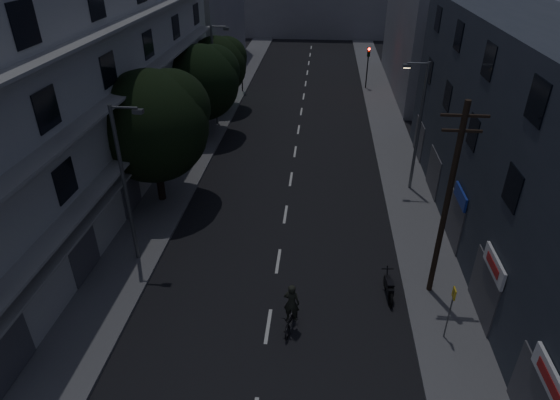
% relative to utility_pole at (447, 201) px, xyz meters
% --- Properties ---
extents(ground, '(160.00, 160.00, 0.00)m').
position_rel_utility_pole_xyz_m(ground, '(-7.17, 15.65, -4.87)').
color(ground, black).
rests_on(ground, ground).
extents(sidewalk_left, '(3.00, 90.00, 0.15)m').
position_rel_utility_pole_xyz_m(sidewalk_left, '(-14.67, 15.65, -4.79)').
color(sidewalk_left, '#565659').
rests_on(sidewalk_left, ground).
extents(sidewalk_right, '(3.00, 90.00, 0.15)m').
position_rel_utility_pole_xyz_m(sidewalk_right, '(0.33, 15.65, -4.79)').
color(sidewalk_right, '#565659').
rests_on(sidewalk_right, ground).
extents(lane_markings, '(0.15, 60.50, 0.01)m').
position_rel_utility_pole_xyz_m(lane_markings, '(-7.17, 21.90, -4.86)').
color(lane_markings, beige).
rests_on(lane_markings, ground).
extents(building_left, '(7.00, 36.00, 14.00)m').
position_rel_utility_pole_xyz_m(building_left, '(-19.14, 8.65, 2.13)').
color(building_left, '#A7A8A3').
rests_on(building_left, ground).
extents(building_right, '(6.19, 28.00, 11.00)m').
position_rel_utility_pole_xyz_m(building_right, '(4.83, 4.65, 0.63)').
color(building_right, '#2A303A').
rests_on(building_right, ground).
extents(building_far_right, '(6.00, 20.00, 13.00)m').
position_rel_utility_pole_xyz_m(building_far_right, '(4.83, 32.65, 1.63)').
color(building_far_right, slate).
rests_on(building_far_right, ground).
extents(building_far_end, '(24.00, 8.00, 10.00)m').
position_rel_utility_pole_xyz_m(building_far_end, '(-7.17, 60.65, 0.13)').
color(building_far_end, slate).
rests_on(building_far_end, ground).
extents(tree_near, '(6.43, 6.43, 7.93)m').
position_rel_utility_pole_xyz_m(tree_near, '(-14.79, 7.14, 0.24)').
color(tree_near, black).
rests_on(tree_near, sidewalk_left).
extents(tree_mid, '(5.75, 5.75, 7.07)m').
position_rel_utility_pole_xyz_m(tree_mid, '(-14.53, 17.70, -0.30)').
color(tree_mid, black).
rests_on(tree_mid, sidewalk_left).
extents(tree_far, '(5.20, 5.20, 6.44)m').
position_rel_utility_pole_xyz_m(tree_far, '(-14.70, 24.11, -0.69)').
color(tree_far, black).
rests_on(tree_far, sidewalk_left).
extents(traffic_signal_far_right, '(0.28, 0.37, 4.10)m').
position_rel_utility_pole_xyz_m(traffic_signal_far_right, '(-0.83, 31.69, -1.77)').
color(traffic_signal_far_right, black).
rests_on(traffic_signal_far_right, sidewalk_right).
extents(traffic_signal_far_left, '(0.28, 0.37, 4.10)m').
position_rel_utility_pole_xyz_m(traffic_signal_far_left, '(-13.49, 29.40, -1.77)').
color(traffic_signal_far_left, black).
rests_on(traffic_signal_far_left, sidewalk_left).
extents(street_lamp_left_near, '(1.51, 0.25, 8.00)m').
position_rel_utility_pole_xyz_m(street_lamp_left_near, '(-14.13, 1.13, -0.27)').
color(street_lamp_left_near, '#525659').
rests_on(street_lamp_left_near, sidewalk_left).
extents(street_lamp_right, '(1.51, 0.25, 8.00)m').
position_rel_utility_pole_xyz_m(street_lamp_right, '(0.43, 9.90, -0.27)').
color(street_lamp_right, slate).
rests_on(street_lamp_right, sidewalk_right).
extents(street_lamp_left_far, '(1.51, 0.25, 8.00)m').
position_rel_utility_pole_xyz_m(street_lamp_left_far, '(-14.03, 20.13, -0.27)').
color(street_lamp_left_far, '#585A5F').
rests_on(street_lamp_left_far, sidewalk_left).
extents(utility_pole, '(1.80, 0.24, 9.00)m').
position_rel_utility_pole_xyz_m(utility_pole, '(0.00, 0.00, 0.00)').
color(utility_pole, black).
rests_on(utility_pole, sidewalk_right).
extents(bus_stop_sign, '(0.06, 0.35, 2.52)m').
position_rel_utility_pole_xyz_m(bus_stop_sign, '(0.06, -2.91, -2.98)').
color(bus_stop_sign, '#595B60').
rests_on(bus_stop_sign, sidewalk_right).
extents(motorcycle, '(0.55, 1.92, 1.23)m').
position_rel_utility_pole_xyz_m(motorcycle, '(-1.93, -0.47, -4.38)').
color(motorcycle, black).
rests_on(motorcycle, ground).
extents(cyclist, '(0.95, 1.90, 2.30)m').
position_rel_utility_pole_xyz_m(cyclist, '(-6.19, -2.84, -4.09)').
color(cyclist, black).
rests_on(cyclist, ground).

